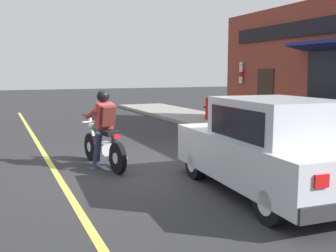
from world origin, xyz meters
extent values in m
plane|color=#2B2B2D|center=(0.00, 0.00, 0.00)|extent=(80.00, 80.00, 0.00)
cube|color=gray|center=(4.91, 3.00, 0.07)|extent=(2.60, 22.00, 0.14)
cube|color=#D1C64C|center=(-1.80, 3.00, 0.00)|extent=(0.12, 19.80, 0.01)
cube|color=#2D2319|center=(6.19, 4.05, 1.05)|extent=(0.04, 0.90, 2.10)
cylinder|color=white|center=(6.11, 5.49, 1.90)|extent=(0.14, 0.14, 0.70)
cylinder|color=red|center=(6.11, 5.49, 1.90)|extent=(0.15, 0.15, 0.20)
sphere|color=silver|center=(6.11, 5.49, 2.30)|extent=(0.16, 0.16, 0.16)
cylinder|color=black|center=(-0.89, 1.05, 0.31)|extent=(0.19, 0.63, 0.62)
cylinder|color=silver|center=(-0.89, 1.05, 0.31)|extent=(0.15, 0.23, 0.22)
cylinder|color=black|center=(-0.68, -0.34, 0.31)|extent=(0.19, 0.63, 0.62)
cylinder|color=silver|center=(-0.68, -0.34, 0.31)|extent=(0.15, 0.23, 0.22)
cube|color=silver|center=(-0.78, 0.31, 0.39)|extent=(0.34, 0.44, 0.24)
ellipsoid|color=#196B33|center=(-0.81, 0.55, 0.80)|extent=(0.37, 0.56, 0.24)
cube|color=black|center=(-0.74, 0.08, 0.76)|extent=(0.34, 0.59, 0.10)
cylinder|color=silver|center=(-0.87, 0.95, 0.62)|extent=(0.12, 0.33, 0.68)
cylinder|color=silver|center=(-0.86, 0.83, 0.91)|extent=(0.56, 0.12, 0.04)
sphere|color=silver|center=(-0.88, 1.00, 0.79)|extent=(0.16, 0.16, 0.16)
cylinder|color=silver|center=(-0.56, -0.07, 0.29)|extent=(0.16, 0.56, 0.08)
cube|color=red|center=(-0.69, -0.29, 0.73)|extent=(0.13, 0.08, 0.08)
cylinder|color=#282D4C|center=(-0.94, 0.21, 0.43)|extent=(0.19, 0.37, 0.71)
cylinder|color=#282D4C|center=(-0.59, 0.26, 0.43)|extent=(0.19, 0.37, 0.71)
cube|color=#B23333|center=(-0.77, 0.26, 1.08)|extent=(0.38, 0.37, 0.57)
cylinder|color=#B23333|center=(-1.00, 0.46, 1.12)|extent=(0.17, 0.53, 0.26)
cylinder|color=#B23333|center=(-0.61, 0.52, 1.12)|extent=(0.17, 0.53, 0.26)
sphere|color=black|center=(-0.78, 0.32, 1.49)|extent=(0.26, 0.26, 0.26)
cube|color=#4C1E19|center=(-0.75, 0.10, 1.10)|extent=(0.31, 0.28, 0.42)
cylinder|color=black|center=(0.55, -1.27, 0.30)|extent=(0.22, 0.61, 0.60)
cylinder|color=silver|center=(0.55, -1.27, 0.30)|extent=(0.22, 0.34, 0.33)
cylinder|color=black|center=(1.98, -1.37, 0.30)|extent=(0.22, 0.61, 0.60)
cylinder|color=silver|center=(1.98, -1.37, 0.30)|extent=(0.22, 0.34, 0.33)
cylinder|color=black|center=(0.39, -3.67, 0.30)|extent=(0.22, 0.61, 0.60)
cylinder|color=silver|center=(0.39, -3.67, 0.30)|extent=(0.22, 0.34, 0.33)
cube|color=#B7BABF|center=(1.19, -2.52, 0.60)|extent=(1.88, 3.80, 0.70)
cube|color=#B7BABF|center=(1.17, -2.77, 1.24)|extent=(1.56, 1.99, 0.66)
cube|color=black|center=(1.23, -1.90, 1.19)|extent=(1.34, 0.44, 0.51)
cube|color=black|center=(0.45, -2.72, 1.22)|extent=(0.13, 1.52, 0.46)
cube|color=black|center=(1.89, -2.82, 1.22)|extent=(0.13, 1.52, 0.46)
cube|color=silver|center=(0.80, -0.63, 0.72)|extent=(0.24, 0.06, 0.14)
cube|color=red|center=(0.55, -4.34, 0.74)|extent=(0.20, 0.05, 0.16)
cube|color=silver|center=(1.82, -0.70, 0.72)|extent=(0.24, 0.06, 0.14)
cube|color=#28282B|center=(1.31, -0.69, 0.35)|extent=(1.61, 0.23, 0.20)
cylinder|color=red|center=(4.78, 5.78, 0.22)|extent=(0.24, 0.24, 0.16)
cylinder|color=red|center=(4.78, 5.78, 0.59)|extent=(0.18, 0.18, 0.58)
sphere|color=red|center=(4.78, 5.78, 0.92)|extent=(0.20, 0.20, 0.20)
cylinder|color=red|center=(4.65, 5.78, 0.64)|extent=(0.10, 0.08, 0.08)
cylinder|color=red|center=(4.91, 5.78, 0.64)|extent=(0.10, 0.08, 0.08)
camera|label=1|loc=(-2.81, -7.63, 1.97)|focal=42.00mm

